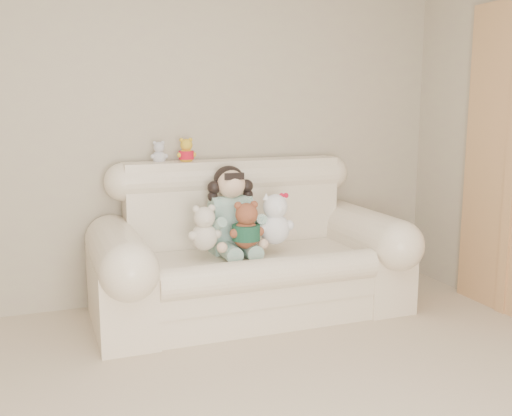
% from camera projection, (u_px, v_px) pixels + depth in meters
% --- Properties ---
extents(wall_back, '(4.50, 0.00, 4.50)m').
position_uv_depth(wall_back, '(149.00, 121.00, 4.10)').
color(wall_back, tan).
rests_on(wall_back, ground).
extents(sofa, '(2.10, 0.95, 1.03)m').
position_uv_depth(sofa, '(251.00, 240.00, 3.97)').
color(sofa, '#FFEDCD').
rests_on(sofa, floor).
extents(seated_child, '(0.38, 0.46, 0.60)m').
position_uv_depth(seated_child, '(231.00, 209.00, 3.97)').
color(seated_child, '#29745E').
rests_on(seated_child, sofa).
extents(brown_teddy, '(0.25, 0.20, 0.36)m').
position_uv_depth(brown_teddy, '(246.00, 221.00, 3.78)').
color(brown_teddy, brown).
rests_on(brown_teddy, sofa).
extents(white_cat, '(0.32, 0.29, 0.41)m').
position_uv_depth(white_cat, '(275.00, 213.00, 3.89)').
color(white_cat, white).
rests_on(white_cat, sofa).
extents(cream_teddy, '(0.26, 0.24, 0.34)m').
position_uv_depth(cream_teddy, '(204.00, 224.00, 3.73)').
color(cream_teddy, silver).
rests_on(cream_teddy, sofa).
extents(yellow_mini_bear, '(0.14, 0.10, 0.21)m').
position_uv_depth(yellow_mini_bear, '(186.00, 148.00, 4.08)').
color(yellow_mini_bear, gold).
rests_on(yellow_mini_bear, sofa).
extents(grey_mini_plush, '(0.14, 0.13, 0.19)m').
position_uv_depth(grey_mini_plush, '(159.00, 150.00, 4.04)').
color(grey_mini_plush, silver).
rests_on(grey_mini_plush, sofa).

